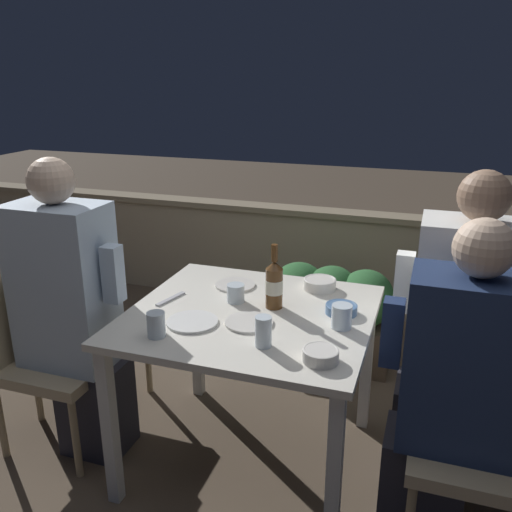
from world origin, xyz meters
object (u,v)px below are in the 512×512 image
object	(u,v)px
chair_left_far	(70,310)
person_white_polo	(457,337)
chair_left_near	(38,336)
person_navy_jumper	(453,394)
person_blue_shirt	(73,312)
chair_right_far	(508,377)
beer_bottle	(274,284)

from	to	relation	value
chair_left_far	person_white_polo	world-z (taller)	person_white_polo
chair_left_near	person_white_polo	bearing A→B (deg)	9.64
person_navy_jumper	person_white_polo	size ratio (longest dim) A/B	0.93
person_navy_jumper	chair_left_near	bearing A→B (deg)	178.55
person_blue_shirt	chair_left_far	distance (m)	0.39
chair_right_far	person_white_polo	distance (m)	0.25
chair_right_far	person_blue_shirt	bearing A→B (deg)	-170.36
chair_left_near	beer_bottle	distance (m)	1.11
person_white_polo	person_navy_jumper	bearing A→B (deg)	-91.87
chair_left_near	person_navy_jumper	xyz separation A→B (m)	(1.76, -0.04, 0.09)
chair_right_far	person_white_polo	world-z (taller)	person_white_polo
person_blue_shirt	beer_bottle	bearing A→B (deg)	14.58
person_navy_jumper	person_white_polo	distance (m)	0.35
chair_left_far	chair_right_far	bearing A→B (deg)	0.69
chair_left_near	chair_left_far	distance (m)	0.28
person_navy_jumper	person_blue_shirt	bearing A→B (deg)	178.36
chair_right_far	chair_left_near	bearing A→B (deg)	-171.33
chair_left_far	person_white_polo	size ratio (longest dim) A/B	0.68
person_navy_jumper	beer_bottle	world-z (taller)	person_navy_jumper
chair_left_near	beer_bottle	size ratio (longest dim) A/B	3.27
beer_bottle	chair_right_far	bearing A→B (deg)	5.05
person_blue_shirt	person_white_polo	distance (m)	1.60
person_blue_shirt	person_white_polo	world-z (taller)	person_blue_shirt
chair_left_near	chair_left_far	bearing A→B (deg)	97.09
chair_right_far	person_navy_jumper	bearing A→B (deg)	-121.78
person_navy_jumper	beer_bottle	distance (m)	0.79
chair_left_far	beer_bottle	world-z (taller)	beer_bottle
person_blue_shirt	chair_right_far	distance (m)	1.81
person_white_polo	beer_bottle	size ratio (longest dim) A/B	4.84
chair_left_near	chair_left_far	size ratio (longest dim) A/B	1.00
person_blue_shirt	chair_right_far	size ratio (longest dim) A/B	1.49
person_blue_shirt	beer_bottle	world-z (taller)	person_blue_shirt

